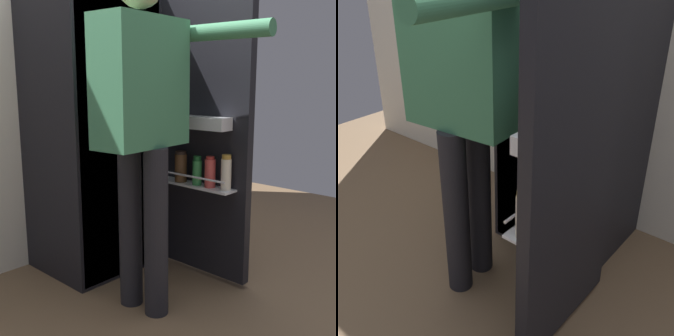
% 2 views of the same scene
% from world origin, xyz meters
% --- Properties ---
extents(ground_plane, '(5.28, 5.28, 0.00)m').
position_xyz_m(ground_plane, '(0.00, 0.00, 0.00)').
color(ground_plane, brown).
extents(kitchen_wall, '(4.40, 0.10, 2.52)m').
position_xyz_m(kitchen_wall, '(0.00, 0.88, 1.26)').
color(kitchen_wall, silver).
rests_on(kitchen_wall, ground_plane).
extents(refrigerator, '(0.70, 1.21, 1.70)m').
position_xyz_m(refrigerator, '(0.03, 0.48, 0.85)').
color(refrigerator, black).
rests_on(refrigerator, ground_plane).
extents(person, '(0.61, 0.78, 1.70)m').
position_xyz_m(person, '(-0.18, -0.10, 1.03)').
color(person, black).
rests_on(person, ground_plane).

